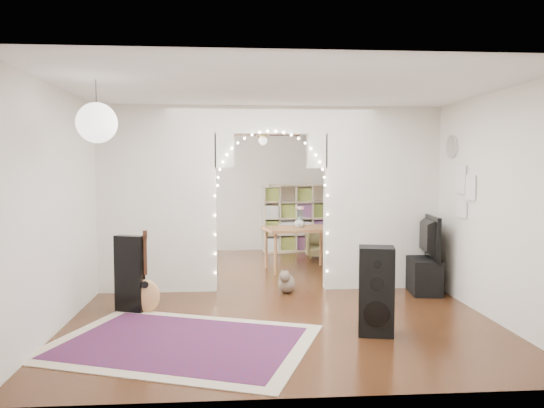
{
  "coord_description": "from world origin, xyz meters",
  "views": [
    {
      "loc": [
        -0.58,
        -7.77,
        1.82
      ],
      "look_at": [
        0.04,
        0.3,
        1.25
      ],
      "focal_mm": 35.0,
      "sensor_mm": 36.0,
      "label": 1
    }
  ],
  "objects": [
    {
      "name": "floor_speaker",
      "position": [
        0.98,
        -2.23,
        0.48
      ],
      "size": [
        0.44,
        0.4,
        0.96
      ],
      "rotation": [
        0.0,
        0.0,
        -0.23
      ],
      "color": "black",
      "rests_on": "floor"
    },
    {
      "name": "wall_front",
      "position": [
        0.0,
        -3.75,
        1.35
      ],
      "size": [
        5.0,
        0.02,
        2.7
      ],
      "primitive_type": "cube",
      "color": "silver",
      "rests_on": "floor"
    },
    {
      "name": "wall_left",
      "position": [
        -2.5,
        0.0,
        1.35
      ],
      "size": [
        0.02,
        7.5,
        2.7
      ],
      "primitive_type": "cube",
      "color": "silver",
      "rests_on": "floor"
    },
    {
      "name": "acoustic_guitar",
      "position": [
        -1.65,
        -1.17,
        0.38
      ],
      "size": [
        0.35,
        0.13,
        0.87
      ],
      "rotation": [
        0.0,
        0.0,
        0.03
      ],
      "color": "tan",
      "rests_on": "floor"
    },
    {
      "name": "guitar_case",
      "position": [
        -1.85,
        -1.12,
        0.48
      ],
      "size": [
        0.39,
        0.24,
        0.96
      ],
      "primitive_type": "cube",
      "rotation": [
        0.0,
        0.0,
        -0.35
      ],
      "color": "black",
      "rests_on": "floor"
    },
    {
      "name": "tabby_cat",
      "position": [
        0.2,
        -0.27,
        0.15
      ],
      "size": [
        0.34,
        0.57,
        0.38
      ],
      "rotation": [
        0.0,
        0.0,
        -0.28
      ],
      "color": "brown",
      "rests_on": "floor"
    },
    {
      "name": "tv",
      "position": [
        2.2,
        -0.25,
        0.81
      ],
      "size": [
        0.27,
        1.08,
        0.62
      ],
      "primitive_type": "imported",
      "rotation": [
        0.0,
        0.0,
        1.45
      ],
      "color": "black",
      "rests_on": "media_console"
    },
    {
      "name": "flower_vase",
      "position": [
        0.6,
        1.41,
        0.85
      ],
      "size": [
        0.21,
        0.21,
        0.19
      ],
      "primitive_type": "imported",
      "rotation": [
        0.0,
        0.0,
        0.18
      ],
      "color": "silver",
      "rests_on": "dining_table"
    },
    {
      "name": "ceiling",
      "position": [
        0.0,
        0.0,
        2.7
      ],
      "size": [
        5.0,
        7.5,
        0.02
      ],
      "primitive_type": "cube",
      "color": "white",
      "rests_on": "wall_back"
    },
    {
      "name": "divider_wall",
      "position": [
        0.0,
        0.0,
        1.42
      ],
      "size": [
        5.0,
        0.2,
        2.7
      ],
      "color": "silver",
      "rests_on": "floor"
    },
    {
      "name": "ceiling_fan",
      "position": [
        0.0,
        2.0,
        2.4
      ],
      "size": [
        1.1,
        1.1,
        0.3
      ],
      "primitive_type": null,
      "color": "#BB8D3E",
      "rests_on": "ceiling"
    },
    {
      "name": "wall_back",
      "position": [
        0.0,
        3.75,
        1.35
      ],
      "size": [
        5.0,
        0.02,
        2.7
      ],
      "primitive_type": "cube",
      "color": "silver",
      "rests_on": "floor"
    },
    {
      "name": "fairy_lights",
      "position": [
        0.0,
        -0.13,
        1.55
      ],
      "size": [
        1.64,
        0.04,
        1.6
      ],
      "primitive_type": null,
      "color": "#FFEABF",
      "rests_on": "divider_wall"
    },
    {
      "name": "picture_frames",
      "position": [
        2.48,
        -1.0,
        1.5
      ],
      "size": [
        0.02,
        0.5,
        0.7
      ],
      "primitive_type": null,
      "color": "white",
      "rests_on": "wall_right"
    },
    {
      "name": "floor",
      "position": [
        0.0,
        0.0,
        0.0
      ],
      "size": [
        7.5,
        7.5,
        0.0
      ],
      "primitive_type": "plane",
      "color": "black",
      "rests_on": "ground"
    },
    {
      "name": "dining_chair_right",
      "position": [
        1.2,
        2.67,
        0.27
      ],
      "size": [
        0.62,
        0.64,
        0.55
      ],
      "primitive_type": "imported",
      "rotation": [
        0.0,
        0.0,
        -0.07
      ],
      "color": "brown",
      "rests_on": "floor"
    },
    {
      "name": "media_console",
      "position": [
        2.2,
        -0.25,
        0.25
      ],
      "size": [
        0.52,
        1.04,
        0.5
      ],
      "primitive_type": "cube",
      "rotation": [
        0.0,
        0.0,
        -0.12
      ],
      "color": "black",
      "rests_on": "floor"
    },
    {
      "name": "area_rug",
      "position": [
        -1.11,
        -2.37,
        0.01
      ],
      "size": [
        3.11,
        2.72,
        0.02
      ],
      "primitive_type": "cube",
      "rotation": [
        0.0,
        0.0,
        -0.35
      ],
      "color": "maroon",
      "rests_on": "floor"
    },
    {
      "name": "dining_chair_left",
      "position": [
        -1.11,
        0.35,
        0.24
      ],
      "size": [
        0.62,
        0.63,
        0.48
      ],
      "primitive_type": "imported",
      "rotation": [
        0.0,
        0.0,
        -0.23
      ],
      "color": "brown",
      "rests_on": "floor"
    },
    {
      "name": "dining_table",
      "position": [
        0.6,
        1.41,
        0.68
      ],
      "size": [
        1.33,
        1.01,
        0.76
      ],
      "rotation": [
        0.0,
        0.0,
        0.18
      ],
      "color": "brown",
      "rests_on": "floor"
    },
    {
      "name": "wall_right",
      "position": [
        2.5,
        0.0,
        1.35
      ],
      "size": [
        0.02,
        7.5,
        2.7
      ],
      "primitive_type": "cube",
      "color": "silver",
      "rests_on": "floor"
    },
    {
      "name": "bookcase",
      "position": [
        0.8,
        3.5,
        0.72
      ],
      "size": [
        1.44,
        0.76,
        1.44
      ],
      "primitive_type": "cube",
      "rotation": [
        0.0,
        0.0,
        0.3
      ],
      "color": "beige",
      "rests_on": "floor"
    },
    {
      "name": "paper_lantern",
      "position": [
        -1.9,
        -2.4,
        2.25
      ],
      "size": [
        0.4,
        0.4,
        0.4
      ],
      "primitive_type": "sphere",
      "color": "white",
      "rests_on": "ceiling"
    },
    {
      "name": "wall_clock",
      "position": [
        2.48,
        -0.6,
        2.1
      ],
      "size": [
        0.03,
        0.31,
        0.31
      ],
      "primitive_type": "cylinder",
      "rotation": [
        0.0,
        1.57,
        0.0
      ],
      "color": "white",
      "rests_on": "wall_right"
    },
    {
      "name": "window",
      "position": [
        -2.47,
        1.8,
        1.5
      ],
      "size": [
        0.04,
        1.2,
        1.4
      ],
      "primitive_type": "cube",
      "color": "white",
      "rests_on": "wall_left"
    }
  ]
}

